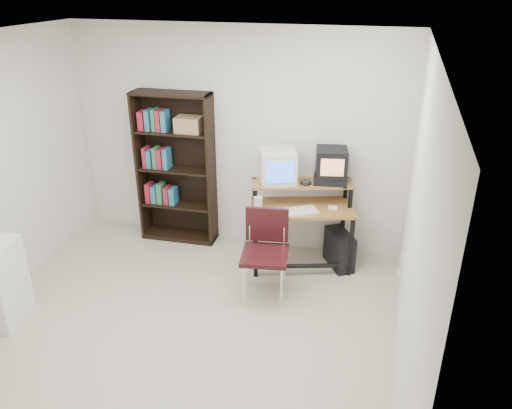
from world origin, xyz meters
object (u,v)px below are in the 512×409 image
(computer_desk, at_px, (302,211))
(crt_tv, at_px, (331,162))
(pc_tower, at_px, (339,249))
(school_chair, at_px, (266,245))
(crt_monitor, at_px, (278,167))
(bookshelf, at_px, (176,167))

(computer_desk, distance_m, crt_tv, 0.62)
(pc_tower, bearing_deg, school_chair, -163.96)
(pc_tower, bearing_deg, crt_monitor, 150.23)
(crt_monitor, xyz_separation_m, pc_tower, (0.74, 0.03, -0.94))
(computer_desk, relative_size, crt_monitor, 2.49)
(pc_tower, xyz_separation_m, bookshelf, (-2.04, 0.16, 0.74))
(crt_monitor, relative_size, pc_tower, 1.10)
(crt_tv, bearing_deg, school_chair, -131.28)
(computer_desk, xyz_separation_m, school_chair, (-0.24, -0.67, -0.11))
(crt_tv, relative_size, school_chair, 0.42)
(crt_monitor, height_order, crt_tv, crt_tv)
(computer_desk, xyz_separation_m, bookshelf, (-1.60, 0.24, 0.27))
(computer_desk, height_order, school_chair, computer_desk)
(pc_tower, relative_size, bookshelf, 0.24)
(crt_monitor, height_order, bookshelf, bookshelf)
(pc_tower, height_order, bookshelf, bookshelf)
(computer_desk, height_order, crt_monitor, crt_monitor)
(crt_tv, relative_size, bookshelf, 0.21)
(bookshelf, bearing_deg, computer_desk, -11.17)
(crt_monitor, relative_size, crt_tv, 1.29)
(crt_tv, height_order, school_chair, crt_tv)
(crt_monitor, relative_size, school_chair, 0.54)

